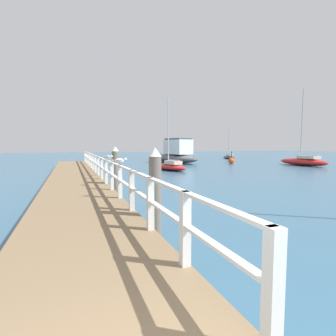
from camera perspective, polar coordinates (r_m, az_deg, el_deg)
The scene contains 11 objects.
pier_deck at distance 14.30m, azimuth -19.41°, elevation -2.74°, with size 2.48×26.99×0.53m, color #846B4C.
pier_railing at distance 14.27m, azimuth -14.85°, elevation 0.92°, with size 0.12×25.51×0.99m.
dock_piling_near at distance 5.92m, azimuth -2.79°, elevation -5.47°, with size 0.29×0.29×2.06m.
dock_piling_far at distance 11.17m, azimuth -11.28°, elevation -0.63°, with size 0.29×0.29×2.06m.
seagull_foreground at distance 8.00m, azimuth -10.41°, elevation 1.61°, with size 0.47×0.22×0.21m.
seagull_background at distance 10.34m, azimuth -12.74°, elevation 2.31°, with size 0.30×0.42×0.21m.
boat_2 at distance 31.57m, azimuth 1.53°, elevation 2.90°, with size 4.74×8.97×2.90m.
boat_3 at distance 42.15m, azimuth 13.07°, elevation 2.40°, with size 2.25×4.33×4.72m.
boat_4 at distance 22.29m, azimuth 0.45°, elevation 0.44°, with size 2.27×4.57×6.02m.
boat_5 at distance 30.60m, azimuth 27.17°, elevation 1.30°, with size 1.88×5.74×7.84m.
channel_buoy at distance 30.60m, azimuth 13.52°, elevation 1.55°, with size 0.70×0.70×1.40m.
Camera 1 is at (-0.22, -0.68, 2.11)m, focal length 28.20 mm.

